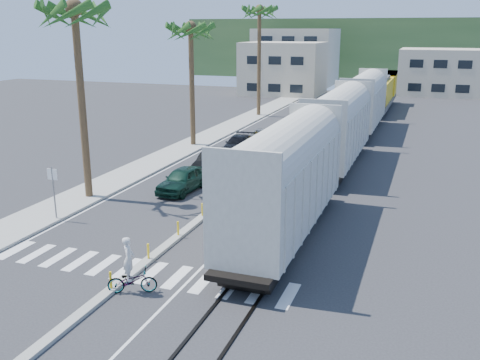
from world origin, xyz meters
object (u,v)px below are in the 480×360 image
(car_second, at_px, (209,162))
(cyclist, at_px, (131,276))
(street_sign, at_px, (53,186))
(car_lead, at_px, (183,180))

(car_second, bearing_deg, cyclist, -78.61)
(street_sign, bearing_deg, car_lead, 60.50)
(street_sign, distance_m, car_second, 13.21)
(street_sign, xyz_separation_m, cyclist, (8.12, -5.79, -1.25))
(street_sign, bearing_deg, cyclist, -35.47)
(car_lead, relative_size, car_second, 1.14)
(cyclist, bearing_deg, car_second, -10.65)
(car_second, bearing_deg, car_lead, -87.75)
(car_second, distance_m, cyclist, 18.94)
(street_sign, height_order, cyclist, street_sign)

